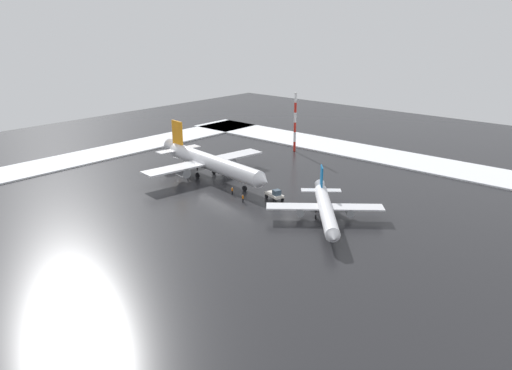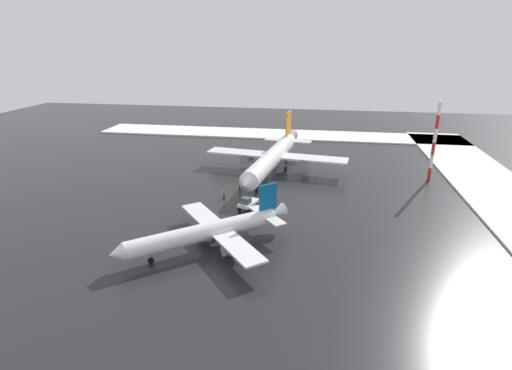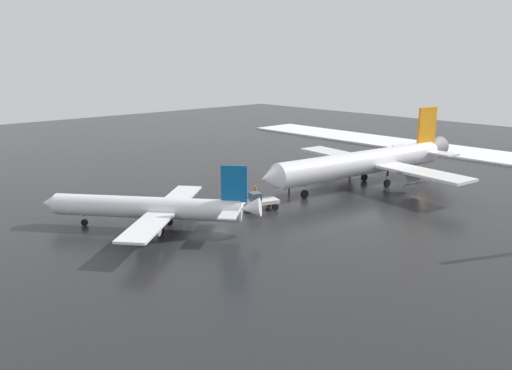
# 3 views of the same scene
# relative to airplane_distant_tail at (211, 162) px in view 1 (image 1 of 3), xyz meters

# --- Properties ---
(ground_plane) EXTENTS (240.00, 240.00, 0.00)m
(ground_plane) POSITION_rel_airplane_distant_tail_xyz_m (-26.94, 3.80, -3.93)
(ground_plane) COLOR #232326
(snow_bank_far) EXTENTS (152.00, 16.00, 0.39)m
(snow_bank_far) POSITION_rel_airplane_distant_tail_xyz_m (-26.94, -46.20, -3.74)
(snow_bank_far) COLOR white
(snow_bank_far) RESTS_ON ground_plane
(snow_bank_right) EXTENTS (14.00, 116.00, 0.39)m
(snow_bank_right) POSITION_rel_airplane_distant_tail_xyz_m (40.06, 3.80, -3.74)
(snow_bank_right) COLOR white
(snow_bank_right) RESTS_ON ground_plane
(airplane_distant_tail) EXTENTS (40.05, 33.38, 11.90)m
(airplane_distant_tail) POSITION_rel_airplane_distant_tail_xyz_m (0.00, 0.00, 0.00)
(airplane_distant_tail) COLOR white
(airplane_distant_tail) RESTS_ON ground_plane
(airplane_foreground_jet) EXTENTS (20.68, 22.67, 8.13)m
(airplane_foreground_jet) POSITION_rel_airplane_distant_tail_xyz_m (-36.50, 4.91, -1.25)
(airplane_foreground_jet) COLOR white
(airplane_foreground_jet) RESTS_ON ground_plane
(pushback_tug) EXTENTS (5.06, 3.54, 2.50)m
(pushback_tug) POSITION_rel_airplane_distant_tail_xyz_m (-21.60, 1.88, -2.65)
(pushback_tug) COLOR silver
(pushback_tug) RESTS_ON ground_plane
(ground_crew_beside_wing) EXTENTS (0.36, 0.36, 1.71)m
(ground_crew_beside_wing) POSITION_rel_airplane_distant_tail_xyz_m (2.78, 5.16, -2.96)
(ground_crew_beside_wing) COLOR black
(ground_crew_beside_wing) RESTS_ON ground_plane
(ground_crew_by_nose_gear) EXTENTS (0.36, 0.36, 1.71)m
(ground_crew_by_nose_gear) POSITION_rel_airplane_distant_tail_xyz_m (-12.22, 5.33, -2.96)
(ground_crew_by_nose_gear) COLOR black
(ground_crew_by_nose_gear) RESTS_ON ground_plane
(ground_crew_near_tug) EXTENTS (0.36, 0.36, 1.71)m
(ground_crew_near_tug) POSITION_rel_airplane_distant_tail_xyz_m (-17.33, 7.39, -2.96)
(ground_crew_near_tug) COLOR black
(ground_crew_near_tug) RESTS_ON ground_plane
(antenna_mast) EXTENTS (0.70, 0.70, 17.17)m
(antenna_mast) POSITION_rel_airplane_distant_tail_xyz_m (0.61, -34.21, 4.65)
(antenna_mast) COLOR red
(antenna_mast) RESTS_ON ground_plane
(traffic_cone_near_nose) EXTENTS (0.36, 0.36, 0.55)m
(traffic_cone_near_nose) POSITION_rel_airplane_distant_tail_xyz_m (9.15, 1.97, -3.66)
(traffic_cone_near_nose) COLOR orange
(traffic_cone_near_nose) RESTS_ON ground_plane
(traffic_cone_mid_line) EXTENTS (0.36, 0.36, 0.55)m
(traffic_cone_mid_line) POSITION_rel_airplane_distant_tail_xyz_m (-0.60, -9.76, -3.66)
(traffic_cone_mid_line) COLOR orange
(traffic_cone_mid_line) RESTS_ON ground_plane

